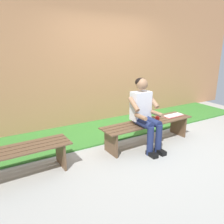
{
  "coord_description": "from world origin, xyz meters",
  "views": [
    {
      "loc": [
        2.51,
        2.96,
        1.74
      ],
      "look_at": [
        0.86,
        0.15,
        0.78
      ],
      "focal_mm": 35.64,
      "sensor_mm": 36.0,
      "label": 1
    }
  ],
  "objects_px": {
    "person_seated": "(145,111)",
    "book_open": "(173,116)",
    "bench_far": "(0,160)",
    "bench_near": "(148,127)",
    "apple": "(157,118)"
  },
  "relations": [
    {
      "from": "book_open",
      "to": "apple",
      "type": "bearing_deg",
      "value": 1.76
    },
    {
      "from": "bench_far",
      "to": "apple",
      "type": "relative_size",
      "value": 23.03
    },
    {
      "from": "bench_far",
      "to": "book_open",
      "type": "distance_m",
      "value": 3.09
    },
    {
      "from": "bench_far",
      "to": "person_seated",
      "type": "height_order",
      "value": "person_seated"
    },
    {
      "from": "person_seated",
      "to": "book_open",
      "type": "relative_size",
      "value": 2.96
    },
    {
      "from": "bench_near",
      "to": "apple",
      "type": "xyz_separation_m",
      "value": [
        -0.2,
        0.01,
        0.14
      ]
    },
    {
      "from": "bench_far",
      "to": "book_open",
      "type": "relative_size",
      "value": 4.47
    },
    {
      "from": "apple",
      "to": "bench_far",
      "type": "bearing_deg",
      "value": -0.28
    },
    {
      "from": "bench_near",
      "to": "bench_far",
      "type": "xyz_separation_m",
      "value": [
        2.45,
        -0.0,
        -0.0
      ]
    },
    {
      "from": "bench_far",
      "to": "bench_near",
      "type": "bearing_deg",
      "value": 180.0
    },
    {
      "from": "bench_near",
      "to": "bench_far",
      "type": "bearing_deg",
      "value": -0.0
    },
    {
      "from": "bench_far",
      "to": "person_seated",
      "type": "xyz_separation_m",
      "value": [
        -2.28,
        0.1,
        0.34
      ]
    },
    {
      "from": "person_seated",
      "to": "apple",
      "type": "relative_size",
      "value": 15.21
    },
    {
      "from": "apple",
      "to": "book_open",
      "type": "distance_m",
      "value": 0.44
    },
    {
      "from": "bench_near",
      "to": "person_seated",
      "type": "relative_size",
      "value": 1.52
    }
  ]
}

